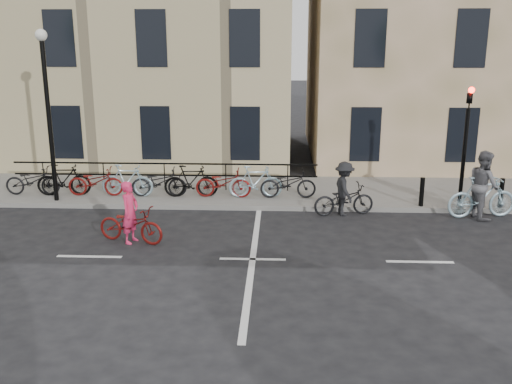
{
  "coord_description": "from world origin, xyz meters",
  "views": [
    {
      "loc": [
        0.64,
        -12.84,
        5.17
      ],
      "look_at": [
        -0.01,
        2.17,
        1.1
      ],
      "focal_mm": 40.0,
      "sensor_mm": 36.0,
      "label": 1
    }
  ],
  "objects_px": {
    "cyclist_pink": "(131,221)",
    "cyclist_dark": "(344,194)",
    "traffic_light": "(466,132)",
    "lamp_post": "(47,95)",
    "cyclist_grey": "(483,191)"
  },
  "relations": [
    {
      "from": "cyclist_pink",
      "to": "cyclist_grey",
      "type": "distance_m",
      "value": 10.16
    },
    {
      "from": "lamp_post",
      "to": "cyclist_grey",
      "type": "bearing_deg",
      "value": -3.42
    },
    {
      "from": "traffic_light",
      "to": "lamp_post",
      "type": "xyz_separation_m",
      "value": [
        -12.7,
        0.06,
        1.04
      ]
    },
    {
      "from": "cyclist_grey",
      "to": "cyclist_pink",
      "type": "bearing_deg",
      "value": 95.38
    },
    {
      "from": "traffic_light",
      "to": "cyclist_dark",
      "type": "bearing_deg",
      "value": -170.05
    },
    {
      "from": "traffic_light",
      "to": "lamp_post",
      "type": "distance_m",
      "value": 12.74
    },
    {
      "from": "cyclist_grey",
      "to": "traffic_light",
      "type": "bearing_deg",
      "value": 20.18
    },
    {
      "from": "cyclist_grey",
      "to": "cyclist_dark",
      "type": "height_order",
      "value": "cyclist_grey"
    },
    {
      "from": "lamp_post",
      "to": "cyclist_grey",
      "type": "height_order",
      "value": "lamp_post"
    },
    {
      "from": "traffic_light",
      "to": "lamp_post",
      "type": "bearing_deg",
      "value": 179.73
    },
    {
      "from": "traffic_light",
      "to": "cyclist_dark",
      "type": "distance_m",
      "value": 4.11
    },
    {
      "from": "cyclist_pink",
      "to": "cyclist_dark",
      "type": "relative_size",
      "value": 1.01
    },
    {
      "from": "cyclist_pink",
      "to": "cyclist_dark",
      "type": "xyz_separation_m",
      "value": [
        5.79,
        2.63,
        0.08
      ]
    },
    {
      "from": "cyclist_grey",
      "to": "cyclist_dark",
      "type": "bearing_deg",
      "value": 79.66
    },
    {
      "from": "cyclist_dark",
      "to": "lamp_post",
      "type": "bearing_deg",
      "value": 73.44
    }
  ]
}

